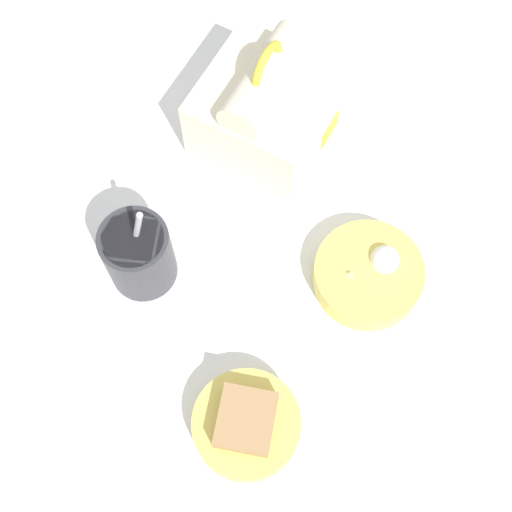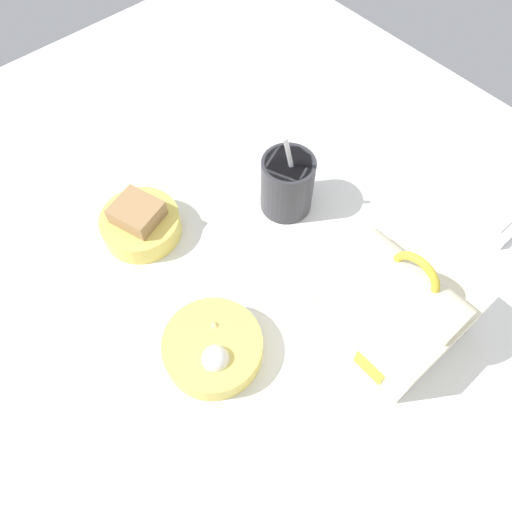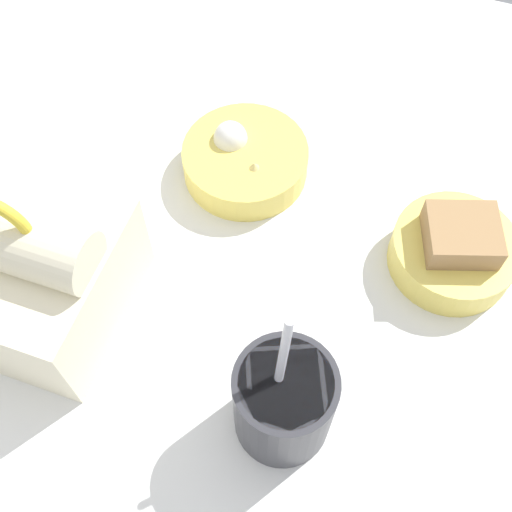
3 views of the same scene
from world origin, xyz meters
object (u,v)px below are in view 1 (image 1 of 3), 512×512
Objects in this scene: bento_bowl_snacks at (368,274)px; lunch_bag at (266,106)px; soup_cup at (139,254)px; bento_bowl_sandwich at (246,424)px; keyboard at (19,129)px.

lunch_bag is at bearing 58.64° from bento_bowl_snacks.
bento_bowl_snacks is (12.25, -24.85, -3.25)cm from soup_cup.
lunch_bag reaches higher than bento_bowl_sandwich.
soup_cup is (-9.01, -25.66, 4.21)cm from keyboard.
soup_cup is (-25.20, 3.60, -0.91)cm from lunch_bag.
keyboard is 50.63cm from bento_bowl_snacks.
keyboard is at bearing 118.94° from lunch_bag.
keyboard is at bearing 66.82° from bento_bowl_sandwich.
lunch_bag is at bearing -61.06° from keyboard.
lunch_bag is 25.47cm from soup_cup.
bento_bowl_sandwich is 0.91× the size of bento_bowl_snacks.
lunch_bag is 1.29× the size of bento_bowl_snacks.
soup_cup is at bearing 171.86° from lunch_bag.
keyboard is 33.83cm from lunch_bag.
soup_cup reaches higher than bento_bowl_sandwich.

